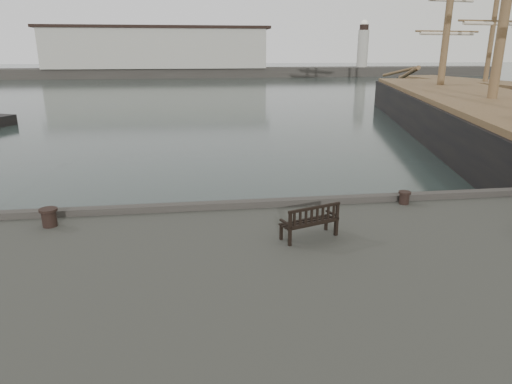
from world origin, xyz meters
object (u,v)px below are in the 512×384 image
tall_ship_main (487,130)px  tall_ship_far (483,98)px  bollard_left (49,217)px  bollard_right (404,198)px  bench (309,228)px

tall_ship_main → tall_ship_far: size_ratio=1.64×
bollard_left → bollard_right: (9.53, 0.40, -0.05)m
bench → bollard_left: (-6.23, 1.62, -0.02)m
tall_ship_main → bench: bearing=-118.9°
bench → bollard_right: bench is taller
tall_ship_main → tall_ship_far: (13.02, 20.10, -0.06)m
tall_ship_main → bollard_left: bearing=-130.8°
bollard_right → tall_ship_main: 20.08m
bench → tall_ship_far: bearing=32.3°
bollard_left → tall_ship_main: bearing=34.9°
bollard_left → tall_ship_far: bearing=45.2°
bench → bollard_left: size_ratio=3.18×
bench → tall_ship_far: tall_ship_far is taller
bollard_right → tall_ship_main: (12.99, 15.28, -0.94)m
bollard_left → tall_ship_far: tall_ship_far is taller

